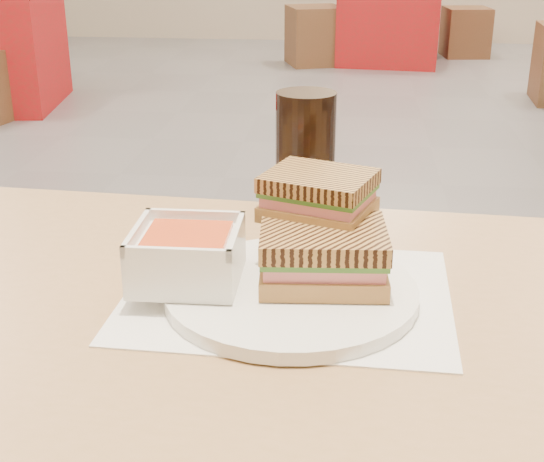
# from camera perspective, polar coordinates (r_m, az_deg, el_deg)

# --- Properties ---
(main_table) EXTENTS (1.24, 0.77, 0.75)m
(main_table) POSITION_cam_1_polar(r_m,az_deg,el_deg) (0.82, 3.78, -14.36)
(main_table) COLOR #A1784F
(main_table) RESTS_ON ground
(tray_liner) EXTENTS (0.35, 0.28, 0.00)m
(tray_liner) POSITION_cam_1_polar(r_m,az_deg,el_deg) (0.82, 1.16, -4.72)
(tray_liner) COLOR white
(tray_liner) RESTS_ON main_table
(plate) EXTENTS (0.27, 0.27, 0.01)m
(plate) POSITION_cam_1_polar(r_m,az_deg,el_deg) (0.81, 1.42, -4.57)
(plate) COLOR white
(plate) RESTS_ON tray_liner
(soup_bowl) EXTENTS (0.11, 0.11, 0.06)m
(soup_bowl) POSITION_cam_1_polar(r_m,az_deg,el_deg) (0.81, -6.32, -1.93)
(soup_bowl) COLOR white
(soup_bowl) RESTS_ON plate
(panini_lower) EXTENTS (0.14, 0.12, 0.06)m
(panini_lower) POSITION_cam_1_polar(r_m,az_deg,el_deg) (0.80, 3.81, -1.75)
(panini_lower) COLOR #A47C3C
(panini_lower) RESTS_ON plate
(panini_upper) EXTENTS (0.14, 0.12, 0.05)m
(panini_upper) POSITION_cam_1_polar(r_m,az_deg,el_deg) (0.84, 3.49, 2.68)
(panini_upper) COLOR #A47C3C
(panini_upper) RESTS_ON panini_lower
(cola_glass) EXTENTS (0.08, 0.08, 0.17)m
(cola_glass) POSITION_cam_1_polar(r_m,az_deg,el_deg) (1.01, 2.49, 5.61)
(cola_glass) COLOR black
(cola_glass) RESTS_ON main_table
(bg_table_2) EXTENTS (0.88, 0.88, 0.70)m
(bg_table_2) POSITION_cam_1_polar(r_m,az_deg,el_deg) (6.63, 8.79, 15.31)
(bg_table_2) COLOR red
(bg_table_2) RESTS_ON ground
(bg_chair_2l) EXTENTS (0.52, 0.52, 0.46)m
(bg_chair_2l) POSITION_cam_1_polar(r_m,az_deg,el_deg) (6.48, 3.18, 14.29)
(bg_chair_2l) COLOR brown
(bg_chair_2l) RESTS_ON ground
(bg_chair_2r) EXTENTS (0.41, 0.41, 0.41)m
(bg_chair_2r) POSITION_cam_1_polar(r_m,az_deg,el_deg) (7.06, 14.18, 14.13)
(bg_chair_2r) COLOR brown
(bg_chair_2r) RESTS_ON ground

